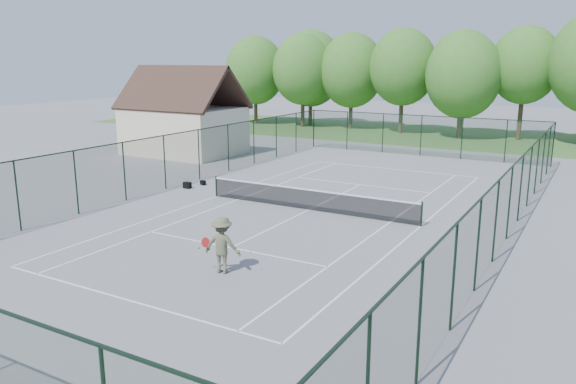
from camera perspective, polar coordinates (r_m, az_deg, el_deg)
ground at (r=26.99m, az=2.11°, el=-1.83°), size 140.00×140.00×0.00m
grass_far at (r=54.90m, az=16.90°, el=5.39°), size 80.00×16.00×0.01m
court_lines at (r=26.99m, az=2.11°, el=-1.83°), size 11.05×23.85×0.01m
tennis_net at (r=26.85m, az=2.12°, el=-0.65°), size 11.08×0.08×1.10m
fence_enclosure at (r=26.62m, az=2.14°, el=1.41°), size 18.05×36.05×3.02m
utility_building at (r=43.56m, az=-10.59°, el=7.93°), size 8.60×6.27×6.63m
tree_line_far at (r=54.45m, az=17.33°, el=11.63°), size 39.40×6.40×9.70m
sports_bag_a at (r=31.95m, az=-10.20°, el=0.69°), size 0.45×0.28×0.36m
sports_bag_b at (r=32.65m, az=-8.63°, el=0.94°), size 0.39×0.31×0.26m
tennis_player at (r=19.07m, az=-6.69°, el=-5.36°), size 1.75×1.01×1.95m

